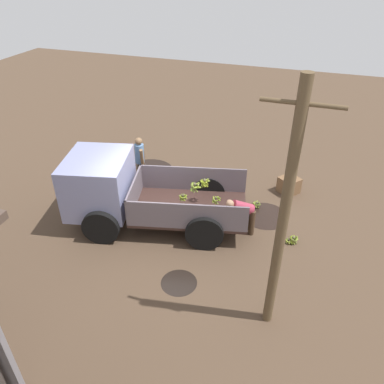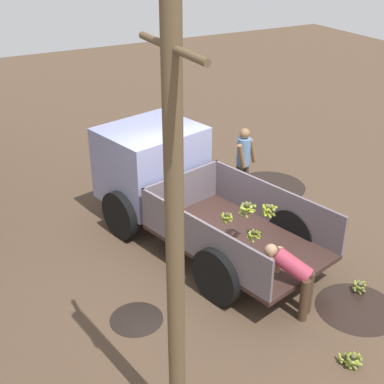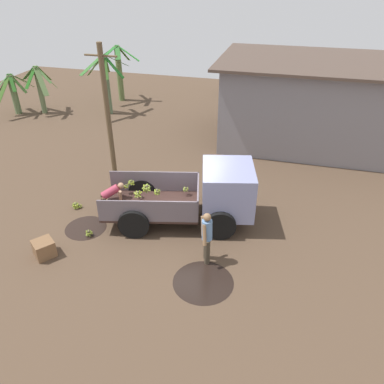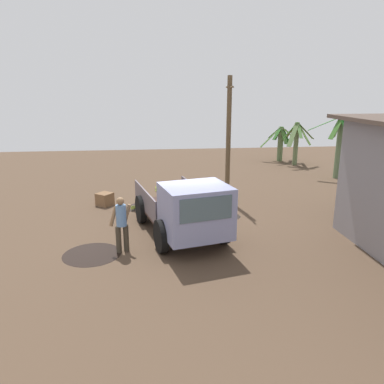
% 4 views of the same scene
% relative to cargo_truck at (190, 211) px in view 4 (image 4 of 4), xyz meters
% --- Properties ---
extents(ground, '(36.00, 36.00, 0.00)m').
position_rel_cargo_truck_xyz_m(ground, '(-0.97, -0.14, -1.08)').
color(ground, brown).
extents(mud_patch_0, '(1.36, 1.36, 0.01)m').
position_rel_cargo_truck_xyz_m(mud_patch_0, '(-3.89, -1.54, -1.07)').
color(mud_patch_0, black).
rests_on(mud_patch_0, ground).
extents(mud_patch_1, '(0.86, 0.86, 0.01)m').
position_rel_cargo_truck_xyz_m(mud_patch_1, '(-2.41, 1.75, -1.07)').
color(mud_patch_1, black).
rests_on(mud_patch_1, ground).
extents(mud_patch_2, '(1.69, 1.69, 0.01)m').
position_rel_cargo_truck_xyz_m(mud_patch_2, '(0.45, -2.91, -1.07)').
color(mud_patch_2, black).
rests_on(mud_patch_2, ground).
extents(cargo_truck, '(5.17, 3.01, 2.00)m').
position_rel_cargo_truck_xyz_m(cargo_truck, '(0.00, 0.00, 0.00)').
color(cargo_truck, '#38241F').
rests_on(cargo_truck, ground).
extents(utility_pole, '(1.24, 0.20, 5.18)m').
position_rel_cargo_truck_xyz_m(utility_pole, '(-4.54, 2.09, 1.58)').
color(utility_pole, brown).
rests_on(utility_pole, ground).
extents(banana_palm_1, '(2.32, 2.89, 3.29)m').
position_rel_cargo_truck_xyz_m(banana_palm_1, '(-8.01, 8.80, 0.67)').
color(banana_palm_1, '#607853').
rests_on(banana_palm_1, ground).
extents(banana_palm_2, '(2.46, 2.05, 2.66)m').
position_rel_cargo_truck_xyz_m(banana_palm_2, '(-11.74, 7.91, 0.39)').
color(banana_palm_2, '#61744B').
rests_on(banana_palm_2, ground).
extents(banana_palm_4, '(2.83, 2.67, 3.33)m').
position_rel_cargo_truck_xyz_m(banana_palm_4, '(-8.37, 11.25, 0.68)').
color(banana_palm_4, olive).
rests_on(banana_palm_4, ground).
extents(banana_palm_6, '(1.62, 2.44, 2.27)m').
position_rel_cargo_truck_xyz_m(banana_palm_6, '(-13.13, 7.40, 0.13)').
color(banana_palm_6, '#5F754A').
rests_on(banana_palm_6, ground).
extents(person_foreground_visitor, '(0.45, 0.68, 1.67)m').
position_rel_cargo_truck_xyz_m(person_foreground_visitor, '(0.32, -2.03, -0.15)').
color(person_foreground_visitor, '#3E3629').
rests_on(person_foreground_visitor, ground).
extents(person_worker_loading, '(0.84, 0.80, 1.16)m').
position_rel_cargo_truck_xyz_m(person_worker_loading, '(-3.40, -0.53, -0.36)').
color(person_worker_loading, '#443121').
rests_on(person_worker_loading, ground).
extents(banana_bunch_on_ground_0, '(0.26, 0.27, 0.21)m').
position_rel_cargo_truck_xyz_m(banana_bunch_on_ground_0, '(-3.57, -1.88, -0.96)').
color(banana_bunch_on_ground_0, brown).
rests_on(banana_bunch_on_ground_0, ground).
extents(banana_bunch_on_ground_1, '(0.21, 0.21, 0.15)m').
position_rel_cargo_truck_xyz_m(banana_bunch_on_ground_1, '(-4.69, -0.52, -0.99)').
color(banana_bunch_on_ground_1, brown).
rests_on(banana_bunch_on_ground_1, ground).
extents(banana_bunch_on_ground_2, '(0.26, 0.26, 0.22)m').
position_rel_cargo_truck_xyz_m(banana_bunch_on_ground_2, '(-4.80, -0.57, -0.96)').
color(banana_bunch_on_ground_2, brown).
rests_on(banana_bunch_on_ground_2, ground).
extents(wooden_crate_0, '(0.79, 0.79, 0.52)m').
position_rel_cargo_truck_xyz_m(wooden_crate_0, '(-4.38, -3.07, -0.82)').
color(wooden_crate_0, brown).
rests_on(wooden_crate_0, ground).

